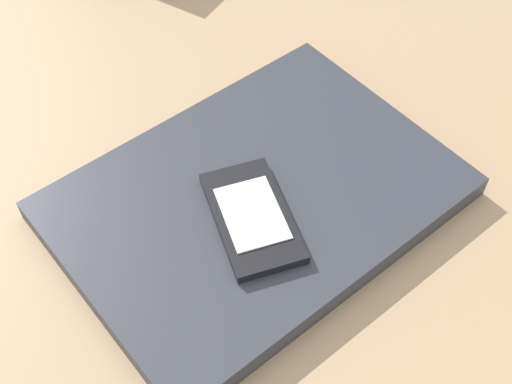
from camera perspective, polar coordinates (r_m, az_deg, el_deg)
name	(u,v)px	position (r cm, az deg, el deg)	size (l,w,h in cm)	color
desk_surface	(250,153)	(65.87, -0.54, 3.32)	(120.00, 80.00, 3.00)	tan
laptop_closed	(256,198)	(58.99, 0.00, -0.55)	(33.21, 23.75, 2.19)	#33353D
cell_phone_on_laptop	(252,217)	(55.84, -0.34, -2.10)	(10.88, 12.47, 1.04)	black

